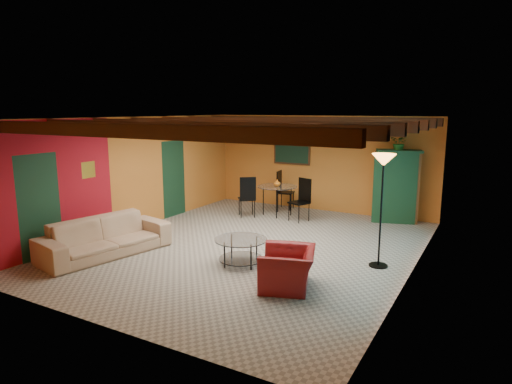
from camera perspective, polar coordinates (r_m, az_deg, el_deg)
The scene contains 11 objects.
room at distance 9.09m, azimuth -0.28°, elevation 7.43°, with size 6.52×8.01×2.71m.
sofa at distance 9.32m, azimuth -18.94°, elevation -5.52°, with size 2.53×0.99×0.74m, color tan.
armchair at distance 7.30m, azimuth 4.13°, elevation -9.83°, with size 0.99×0.86×0.64m, color maroon.
coffee_table at distance 8.32m, azimuth -1.96°, elevation -7.70°, with size 0.99×0.99×0.50m, color white, non-canonical shape.
dining_table at distance 12.04m, azimuth 2.76°, elevation -0.40°, with size 2.16×2.16×1.13m, color white, non-canonical shape.
armoire at distance 11.87m, azimuth 17.79°, elevation 0.60°, with size 1.03×0.51×1.80m, color brown.
floor_lamp at distance 8.32m, azimuth 15.89°, elevation -2.38°, with size 0.43×0.43×2.11m, color black, non-canonical shape.
ceiling_fan at distance 8.99m, azimuth -0.63°, elevation 7.39°, with size 1.50×1.50×0.44m, color #472614, non-canonical shape.
painting at distance 12.97m, azimuth 4.65°, elevation 5.22°, with size 1.05×0.03×0.65m, color black.
potted_plant at distance 11.74m, azimuth 18.11°, elevation 6.09°, with size 0.43×0.37×0.48m, color #26661E.
vase at distance 11.94m, azimuth 2.78°, elevation 2.68°, with size 0.18×0.18×0.18m, color orange.
Camera 1 is at (4.46, -7.79, 2.88)m, focal length 30.88 mm.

